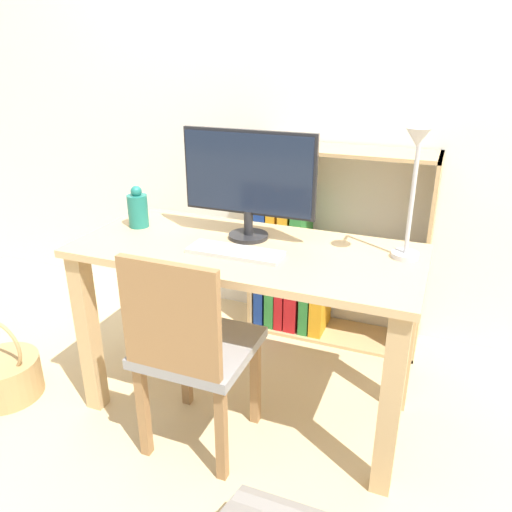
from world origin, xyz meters
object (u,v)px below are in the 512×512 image
(monitor, at_px, (248,177))
(vase, at_px, (138,209))
(chair, at_px, (191,347))
(desk_lamp, at_px, (413,183))
(basket, at_px, (5,376))
(bookshelf, at_px, (305,255))
(keyboard, at_px, (235,252))

(monitor, distance_m, vase, 0.52)
(chair, bearing_deg, desk_lamp, 31.36)
(vase, height_order, basket, vase)
(monitor, xyz_separation_m, basket, (-1.01, -0.44, -0.90))
(monitor, height_order, vase, monitor)
(vase, relative_size, chair, 0.21)
(chair, distance_m, bookshelf, 1.04)
(vase, distance_m, basket, 0.97)
(vase, bearing_deg, chair, -40.07)
(keyboard, distance_m, chair, 0.38)
(keyboard, bearing_deg, monitor, 96.47)
(vase, relative_size, basket, 0.46)
(desk_lamp, bearing_deg, chair, -151.15)
(chair, bearing_deg, bookshelf, 85.71)
(chair, distance_m, basket, 1.02)
(desk_lamp, bearing_deg, monitor, 176.51)
(bookshelf, bearing_deg, desk_lamp, -50.31)
(monitor, distance_m, chair, 0.68)
(monitor, xyz_separation_m, vase, (-0.49, -0.05, -0.17))
(basket, bearing_deg, chair, 1.74)
(monitor, distance_m, desk_lamp, 0.61)
(desk_lamp, height_order, chair, desk_lamp)
(monitor, distance_m, keyboard, 0.30)
(chair, xyz_separation_m, bookshelf, (0.12, 1.03, -0.02))
(monitor, height_order, keyboard, monitor)
(keyboard, relative_size, bookshelf, 0.36)
(keyboard, xyz_separation_m, bookshelf, (0.04, 0.80, -0.32))
(bookshelf, bearing_deg, vase, -129.45)
(monitor, relative_size, bookshelf, 0.53)
(vase, relative_size, desk_lamp, 0.37)
(keyboard, bearing_deg, desk_lamp, 13.56)
(basket, bearing_deg, vase, 36.87)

